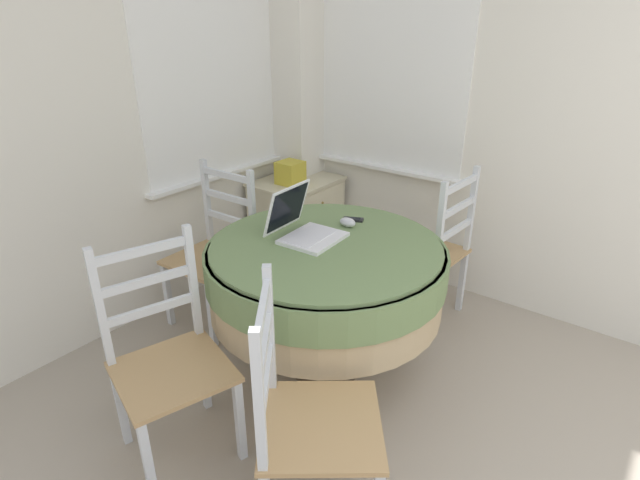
{
  "coord_description": "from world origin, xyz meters",
  "views": [
    {
      "loc": [
        -1.03,
        0.8,
        1.76
      ],
      "look_at": [
        0.87,
        2.25,
        0.67
      ],
      "focal_mm": 28.0,
      "sensor_mm": 36.0,
      "label": 1
    }
  ],
  "objects_px": {
    "dining_chair_camera_near": "(307,419)",
    "dining_chair_left_flank": "(168,360)",
    "cell_phone": "(353,219)",
    "dining_chair_near_right_window": "(431,251)",
    "laptop": "(304,227)",
    "storage_box": "(290,173)",
    "round_dining_table": "(326,272)",
    "computer_mouse": "(348,222)",
    "dining_chair_near_back_window": "(215,253)",
    "corner_cabinet": "(297,221)"
  },
  "relations": [
    {
      "from": "computer_mouse",
      "to": "dining_chair_camera_near",
      "type": "bearing_deg",
      "value": -152.84
    },
    {
      "from": "dining_chair_camera_near",
      "to": "storage_box",
      "type": "height_order",
      "value": "dining_chair_camera_near"
    },
    {
      "from": "laptop",
      "to": "storage_box",
      "type": "xyz_separation_m",
      "value": [
        0.86,
        0.82,
        -0.07
      ]
    },
    {
      "from": "dining_chair_near_right_window",
      "to": "corner_cabinet",
      "type": "height_order",
      "value": "dining_chair_near_right_window"
    },
    {
      "from": "round_dining_table",
      "to": "cell_phone",
      "type": "bearing_deg",
      "value": 11.1
    },
    {
      "from": "computer_mouse",
      "to": "cell_phone",
      "type": "distance_m",
      "value": 0.09
    },
    {
      "from": "laptop",
      "to": "dining_chair_near_right_window",
      "type": "height_order",
      "value": "laptop"
    },
    {
      "from": "dining_chair_left_flank",
      "to": "corner_cabinet",
      "type": "bearing_deg",
      "value": 23.35
    },
    {
      "from": "dining_chair_near_back_window",
      "to": "dining_chair_near_right_window",
      "type": "xyz_separation_m",
      "value": [
        0.81,
        -1.02,
        0.0
      ]
    },
    {
      "from": "cell_phone",
      "to": "dining_chair_left_flank",
      "type": "height_order",
      "value": "dining_chair_left_flank"
    },
    {
      "from": "round_dining_table",
      "to": "computer_mouse",
      "type": "height_order",
      "value": "computer_mouse"
    },
    {
      "from": "cell_phone",
      "to": "storage_box",
      "type": "relative_size",
      "value": 0.72
    },
    {
      "from": "computer_mouse",
      "to": "corner_cabinet",
      "type": "bearing_deg",
      "value": 53.23
    },
    {
      "from": "dining_chair_camera_near",
      "to": "corner_cabinet",
      "type": "distance_m",
      "value": 2.18
    },
    {
      "from": "computer_mouse",
      "to": "dining_chair_near_right_window",
      "type": "bearing_deg",
      "value": -21.25
    },
    {
      "from": "corner_cabinet",
      "to": "cell_phone",
      "type": "bearing_deg",
      "value": -123.82
    },
    {
      "from": "dining_chair_left_flank",
      "to": "storage_box",
      "type": "height_order",
      "value": "dining_chair_left_flank"
    },
    {
      "from": "computer_mouse",
      "to": "dining_chair_camera_near",
      "type": "relative_size",
      "value": 0.09
    },
    {
      "from": "computer_mouse",
      "to": "dining_chair_camera_near",
      "type": "xyz_separation_m",
      "value": [
        -0.95,
        -0.49,
        -0.32
      ]
    },
    {
      "from": "laptop",
      "to": "computer_mouse",
      "type": "xyz_separation_m",
      "value": [
        0.25,
        -0.09,
        -0.03
      ]
    },
    {
      "from": "laptop",
      "to": "dining_chair_near_right_window",
      "type": "bearing_deg",
      "value": -21.14
    },
    {
      "from": "computer_mouse",
      "to": "dining_chair_left_flank",
      "type": "height_order",
      "value": "dining_chair_left_flank"
    },
    {
      "from": "round_dining_table",
      "to": "storage_box",
      "type": "relative_size",
      "value": 7.05
    },
    {
      "from": "cell_phone",
      "to": "dining_chair_camera_near",
      "type": "distance_m",
      "value": 1.2
    },
    {
      "from": "dining_chair_near_back_window",
      "to": "dining_chair_left_flank",
      "type": "distance_m",
      "value": 1.03
    },
    {
      "from": "dining_chair_near_back_window",
      "to": "dining_chair_camera_near",
      "type": "bearing_deg",
      "value": -119.28
    },
    {
      "from": "laptop",
      "to": "corner_cabinet",
      "type": "xyz_separation_m",
      "value": [
        0.94,
        0.83,
        -0.48
      ]
    },
    {
      "from": "dining_chair_near_right_window",
      "to": "storage_box",
      "type": "bearing_deg",
      "value": 88.41
    },
    {
      "from": "storage_box",
      "to": "dining_chair_camera_near",
      "type": "bearing_deg",
      "value": -138.1
    },
    {
      "from": "round_dining_table",
      "to": "computer_mouse",
      "type": "xyz_separation_m",
      "value": [
        0.24,
        0.04,
        0.18
      ]
    },
    {
      "from": "computer_mouse",
      "to": "cell_phone",
      "type": "height_order",
      "value": "computer_mouse"
    },
    {
      "from": "dining_chair_near_right_window",
      "to": "computer_mouse",
      "type": "bearing_deg",
      "value": 158.75
    },
    {
      "from": "dining_chair_left_flank",
      "to": "round_dining_table",
      "type": "bearing_deg",
      "value": -14.99
    },
    {
      "from": "computer_mouse",
      "to": "dining_chair_camera_near",
      "type": "height_order",
      "value": "dining_chair_camera_near"
    },
    {
      "from": "dining_chair_near_right_window",
      "to": "corner_cabinet",
      "type": "relative_size",
      "value": 1.49
    },
    {
      "from": "dining_chair_near_back_window",
      "to": "corner_cabinet",
      "type": "xyz_separation_m",
      "value": [
        0.93,
        0.13,
        -0.13
      ]
    },
    {
      "from": "dining_chair_camera_near",
      "to": "storage_box",
      "type": "relative_size",
      "value": 5.76
    },
    {
      "from": "dining_chair_near_right_window",
      "to": "storage_box",
      "type": "height_order",
      "value": "dining_chair_near_right_window"
    },
    {
      "from": "dining_chair_left_flank",
      "to": "computer_mouse",
      "type": "bearing_deg",
      "value": -9.45
    },
    {
      "from": "dining_chair_near_back_window",
      "to": "corner_cabinet",
      "type": "bearing_deg",
      "value": 8.04
    },
    {
      "from": "laptop",
      "to": "dining_chair_camera_near",
      "type": "relative_size",
      "value": 0.35
    },
    {
      "from": "cell_phone",
      "to": "dining_chair_near_right_window",
      "type": "distance_m",
      "value": 0.63
    },
    {
      "from": "laptop",
      "to": "dining_chair_left_flank",
      "type": "height_order",
      "value": "laptop"
    },
    {
      "from": "corner_cabinet",
      "to": "round_dining_table",
      "type": "bearing_deg",
      "value": -134.09
    },
    {
      "from": "dining_chair_camera_near",
      "to": "dining_chair_left_flank",
      "type": "relative_size",
      "value": 1.0
    },
    {
      "from": "round_dining_table",
      "to": "dining_chair_camera_near",
      "type": "distance_m",
      "value": 0.85
    },
    {
      "from": "laptop",
      "to": "corner_cabinet",
      "type": "distance_m",
      "value": 1.34
    },
    {
      "from": "dining_chair_near_back_window",
      "to": "dining_chair_camera_near",
      "type": "height_order",
      "value": "same"
    },
    {
      "from": "round_dining_table",
      "to": "cell_phone",
      "type": "distance_m",
      "value": 0.38
    },
    {
      "from": "dining_chair_near_right_window",
      "to": "dining_chair_camera_near",
      "type": "distance_m",
      "value": 1.56
    }
  ]
}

